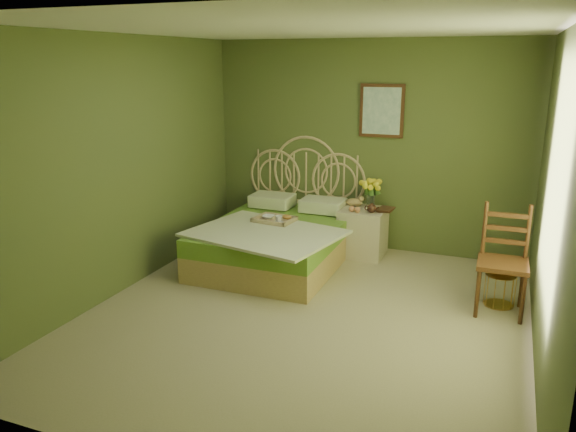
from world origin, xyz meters
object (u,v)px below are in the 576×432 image
at_px(chair, 504,253).
at_px(birdcage, 500,285).
at_px(nightstand, 364,227).
at_px(bed, 279,237).

height_order(chair, birdcage, chair).
distance_m(nightstand, chair, 1.95).
xyz_separation_m(nightstand, birdcage, (1.63, -0.97, -0.15)).
bearing_deg(bed, birdcage, -7.91).
relative_size(chair, birdcage, 2.40).
bearing_deg(nightstand, chair, -32.94).
bearing_deg(bed, nightstand, 35.18).
bearing_deg(bed, chair, -9.82).
xyz_separation_m(bed, birdcage, (2.51, -0.35, -0.09)).
relative_size(nightstand, birdcage, 2.36).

